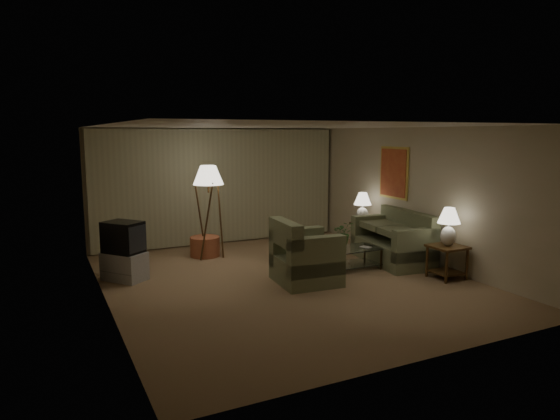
# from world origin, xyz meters

# --- Properties ---
(ground) EXTENTS (7.00, 7.00, 0.00)m
(ground) POSITION_xyz_m (0.00, 0.00, 0.00)
(ground) COLOR #8C714D
(ground) RESTS_ON ground
(room_shell) EXTENTS (6.04, 7.02, 2.72)m
(room_shell) POSITION_xyz_m (0.02, 1.51, 1.75)
(room_shell) COLOR beige
(room_shell) RESTS_ON ground
(sofa) EXTENTS (2.09, 1.40, 0.82)m
(sofa) POSITION_xyz_m (2.50, 0.20, 0.41)
(sofa) COLOR #767E59
(sofa) RESTS_ON ground
(armchair) EXTENTS (1.21, 1.17, 0.88)m
(armchair) POSITION_xyz_m (0.26, -0.26, 0.44)
(armchair) COLOR #767E59
(armchair) RESTS_ON ground
(side_table_near) EXTENTS (0.58, 0.58, 0.60)m
(side_table_near) POSITION_xyz_m (2.65, -1.15, 0.42)
(side_table_near) COLOR #36210E
(side_table_near) RESTS_ON ground
(side_table_far) EXTENTS (0.45, 0.37, 0.60)m
(side_table_far) POSITION_xyz_m (2.65, 1.45, 0.39)
(side_table_far) COLOR #36210E
(side_table_far) RESTS_ON ground
(table_lamp_near) EXTENTS (0.40, 0.40, 0.69)m
(table_lamp_near) POSITION_xyz_m (2.65, -1.15, 1.01)
(table_lamp_near) COLOR silver
(table_lamp_near) RESTS_ON side_table_near
(table_lamp_far) EXTENTS (0.39, 0.39, 0.68)m
(table_lamp_far) POSITION_xyz_m (2.65, 1.45, 1.00)
(table_lamp_far) COLOR silver
(table_lamp_far) RESTS_ON side_table_far
(coffee_table) EXTENTS (1.22, 0.67, 0.41)m
(coffee_table) POSITION_xyz_m (1.41, 0.10, 0.28)
(coffee_table) COLOR silver
(coffee_table) RESTS_ON ground
(tv_cabinet) EXTENTS (1.18, 1.17, 0.50)m
(tv_cabinet) POSITION_xyz_m (-2.55, 1.29, 0.25)
(tv_cabinet) COLOR #B5B5B8
(tv_cabinet) RESTS_ON ground
(crt_tv) EXTENTS (1.09, 1.08, 0.55)m
(crt_tv) POSITION_xyz_m (-2.55, 1.29, 0.78)
(crt_tv) COLOR black
(crt_tv) RESTS_ON tv_cabinet
(floor_lamp) EXTENTS (0.63, 0.63, 1.93)m
(floor_lamp) POSITION_xyz_m (-0.69, 2.17, 1.01)
(floor_lamp) COLOR #36210E
(floor_lamp) RESTS_ON ground
(ottoman) EXTENTS (0.74, 0.74, 0.42)m
(ottoman) POSITION_xyz_m (-0.74, 2.34, 0.21)
(ottoman) COLOR #A95339
(ottoman) RESTS_ON ground
(vase) EXTENTS (0.16, 0.16, 0.14)m
(vase) POSITION_xyz_m (1.26, 0.10, 0.48)
(vase) COLOR white
(vase) RESTS_ON coffee_table
(flowers) EXTENTS (0.49, 0.46, 0.44)m
(flowers) POSITION_xyz_m (1.26, 0.10, 0.77)
(flowers) COLOR #3D6D30
(flowers) RESTS_ON vase
(book) EXTENTS (0.21, 0.24, 0.02)m
(book) POSITION_xyz_m (1.66, -0.00, 0.42)
(book) COLOR olive
(book) RESTS_ON coffee_table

